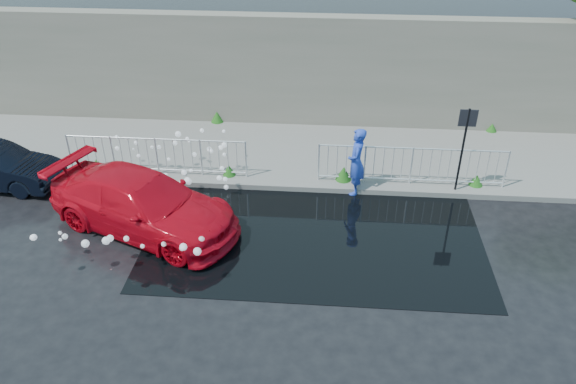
# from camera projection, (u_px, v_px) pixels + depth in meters

# --- Properties ---
(ground) EXTENTS (90.00, 90.00, 0.00)m
(ground) POSITION_uv_depth(u_px,v_px,m) (291.00, 258.00, 12.84)
(ground) COLOR black
(ground) RESTS_ON ground
(pavement) EXTENTS (30.00, 4.00, 0.15)m
(pavement) POSITION_uv_depth(u_px,v_px,m) (303.00, 153.00, 17.04)
(pavement) COLOR slate
(pavement) RESTS_ON ground
(curb) EXTENTS (30.00, 0.25, 0.16)m
(curb) POSITION_uv_depth(u_px,v_px,m) (299.00, 187.00, 15.34)
(curb) COLOR slate
(curb) RESTS_ON ground
(retaining_wall) EXTENTS (30.00, 0.60, 3.50)m
(retaining_wall) POSITION_uv_depth(u_px,v_px,m) (308.00, 71.00, 17.94)
(retaining_wall) COLOR #646154
(retaining_wall) RESTS_ON pavement
(puddle) EXTENTS (8.00, 5.00, 0.01)m
(puddle) POSITION_uv_depth(u_px,v_px,m) (315.00, 233.00, 13.65)
(puddle) COLOR black
(puddle) RESTS_ON ground
(sign_post) EXTENTS (0.45, 0.06, 2.50)m
(sign_post) POSITION_uv_depth(u_px,v_px,m) (465.00, 137.00, 14.27)
(sign_post) COLOR black
(sign_post) RESTS_ON ground
(railing_left) EXTENTS (5.05, 0.05, 1.10)m
(railing_left) POSITION_uv_depth(u_px,v_px,m) (157.00, 155.00, 15.57)
(railing_left) COLOR silver
(railing_left) RESTS_ON pavement
(railing_right) EXTENTS (5.05, 0.05, 1.10)m
(railing_right) POSITION_uv_depth(u_px,v_px,m) (411.00, 164.00, 15.09)
(railing_right) COLOR silver
(railing_right) RESTS_ON pavement
(weeds) EXTENTS (12.17, 3.93, 0.40)m
(weeds) POSITION_uv_depth(u_px,v_px,m) (291.00, 154.00, 16.48)
(weeds) COLOR #174211
(weeds) RESTS_ON pavement
(water_spray) EXTENTS (3.57, 5.52, 1.06)m
(water_spray) POSITION_uv_depth(u_px,v_px,m) (166.00, 189.00, 14.03)
(water_spray) COLOR white
(water_spray) RESTS_ON ground
(red_car) EXTENTS (5.27, 3.68, 1.42)m
(red_car) POSITION_uv_depth(u_px,v_px,m) (143.00, 204.00, 13.49)
(red_car) COLOR red
(red_car) RESTS_ON ground
(person) EXTENTS (0.50, 0.72, 1.88)m
(person) POSITION_uv_depth(u_px,v_px,m) (356.00, 162.00, 14.79)
(person) COLOR #2542BC
(person) RESTS_ON ground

